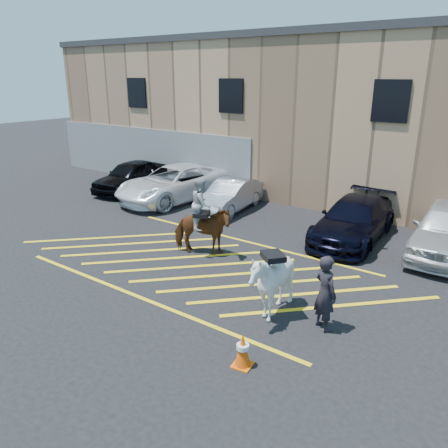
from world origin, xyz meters
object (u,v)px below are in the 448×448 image
Objects in this scene: saddled_white at (272,283)px; traffic_cone at (243,350)px; mounted_bay at (202,224)px; handler at (325,293)px; car_silver_sedan at (230,196)px; car_white_pickup at (175,183)px; car_black_suv at (131,176)px; car_blue_suv at (354,220)px.

saddled_white is 2.13m from traffic_cone.
mounted_bay is at bearing 151.24° from saddled_white.
car_silver_sedan is at bearing -12.65° from handler.
car_white_pickup is 12.48m from traffic_cone.
mounted_bay reaches higher than traffic_cone.
car_black_suv is 14.29m from handler.
car_blue_suv is (5.49, -0.33, 0.07)m from car_silver_sedan.
handler is 2.39m from traffic_cone.
car_blue_suv is (8.50, -0.19, -0.08)m from car_white_pickup.
car_black_suv is 5.90m from car_silver_sedan.
car_black_suv reaches higher than car_blue_suv.
handler is at bearing 9.62° from saddled_white.
traffic_cone is (4.21, -4.04, -0.65)m from mounted_bay.
saddled_white reaches higher than car_black_suv.
car_blue_suv is at bearing 95.21° from traffic_cone.
handler is 2.45× the size of traffic_cone.
car_silver_sedan is at bearing 126.18° from traffic_cone.
car_blue_suv is 2.33× the size of saddled_white.
car_white_pickup is 2.26× the size of mounted_bay.
car_white_pickup is 7.79× the size of traffic_cone.
car_black_suv is 2.90m from car_white_pickup.
traffic_cone is (12.14, -8.40, -0.39)m from car_black_suv.
handler reaches higher than car_white_pickup.
mounted_bay is at bearing -33.97° from car_white_pickup.
saddled_white is (-1.24, -0.21, -0.02)m from handler.
mounted_bay reaches higher than saddled_white.
car_blue_suv is 1.96× the size of mounted_bay.
car_silver_sedan is 4.94m from mounted_bay.
car_white_pickup reaches higher than car_silver_sedan.
handler is at bearing -20.26° from mounted_bay.
handler is 5.27m from mounted_bay.
saddled_white is at bearing 103.95° from traffic_cone.
car_silver_sedan is 0.80× the size of car_blue_suv.
handler reaches higher than car_blue_suv.
mounted_bay is 5.87m from traffic_cone.
mounted_bay is at bearing 9.23° from handler.
handler is (1.49, -5.98, 0.18)m from car_blue_suv.
car_black_suv is 13.28m from saddled_white.
car_white_pickup is at bearing 137.80° from traffic_cone.
car_black_suv is 9.06m from mounted_bay.
car_black_suv is at bearing 145.30° from traffic_cone.
saddled_white is at bearing -29.30° from car_white_pickup.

